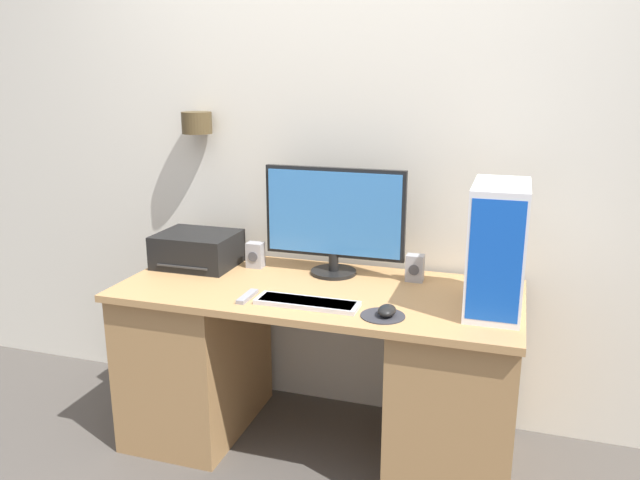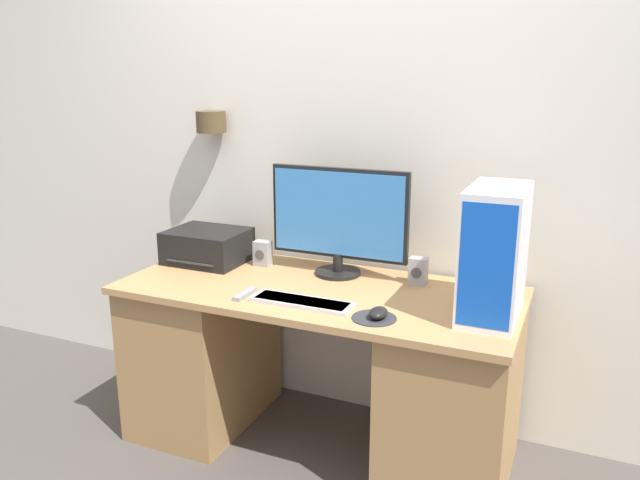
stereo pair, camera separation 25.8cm
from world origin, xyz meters
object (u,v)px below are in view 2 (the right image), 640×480
Objects in this scene: keyboard at (302,302)px; speaker_left at (263,253)px; mouse at (378,313)px; remote_control at (245,294)px; printer at (207,246)px; monitor at (339,218)px; speaker_right at (418,271)px; computer_tower at (494,253)px.

speaker_left reaches higher than keyboard.
mouse is 0.66× the size of remote_control.
printer is at bearing -168.72° from speaker_left.
monitor is 5.39× the size of speaker_left.
keyboard is 3.48× the size of speaker_right.
computer_tower is at bearing 10.56° from remote_control.
keyboard is 0.75m from computer_tower.
monitor is 0.42m from speaker_right.
monitor reaches higher than keyboard.
remote_control is (-0.95, -0.18, -0.24)m from computer_tower.
printer is 0.28m from speaker_left.
printer is 3.06× the size of speaker_right.
remote_control is at bearing 178.11° from mouse.
remote_control is (0.41, -0.34, -0.07)m from printer.
speaker_right is (1.01, 0.08, -0.02)m from printer.
printer is (-0.66, 0.34, 0.07)m from keyboard.
mouse reaches higher than keyboard.
computer_tower is at bearing 27.69° from mouse.
speaker_left is 0.78× the size of remote_control.
remote_control is at bearing -179.42° from keyboard.
monitor is 0.43m from speaker_left.
speaker_left is (-0.71, 0.41, 0.04)m from mouse.
computer_tower is (0.71, -0.24, -0.02)m from monitor.
computer_tower reaches higher than printer.
monitor reaches higher than speaker_left.
printer is at bearing 152.88° from keyboard.
mouse is at bearing -30.22° from speaker_left.
keyboard is at bearing -45.26° from speaker_left.
monitor is 0.60m from mouse.
computer_tower is at bearing -11.37° from speaker_left.
speaker_right is at bearing 49.93° from keyboard.
computer_tower reaches higher than monitor.
computer_tower is 3.26× the size of remote_control.
remote_control is at bearing -71.17° from speaker_left.
computer_tower is 1.38m from printer.
computer_tower is 1.36× the size of printer.
remote_control is (-0.25, -0.00, -0.00)m from keyboard.
keyboard is at bearing -130.07° from speaker_right.
speaker_right is (0.03, 0.44, 0.04)m from mouse.
computer_tower reaches higher than speaker_left.
printer is 2.40× the size of remote_control.
speaker_right is 0.74m from remote_control.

